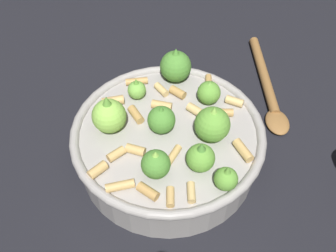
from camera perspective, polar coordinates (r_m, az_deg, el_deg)
ground_plane at (r=0.55m, az=-0.00°, el=-4.80°), size 2.40×2.40×0.00m
cooking_pan at (r=0.52m, az=0.06°, el=-2.02°), size 0.26×0.26×0.12m
wooden_spoon at (r=0.66m, az=14.69°, el=5.54°), size 0.11×0.22×0.02m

